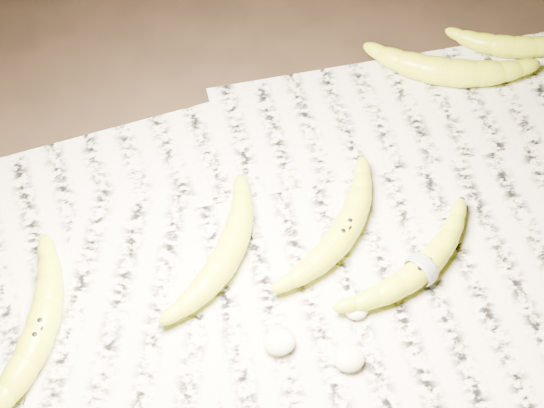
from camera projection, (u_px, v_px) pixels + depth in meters
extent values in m
plane|color=black|center=(297.00, 251.00, 0.94)|extent=(3.00, 3.00, 0.00)
cube|color=beige|center=(328.00, 254.00, 0.94)|extent=(0.90, 0.70, 0.01)
torus|color=white|center=(422.00, 268.00, 0.90)|extent=(0.02, 0.04, 0.04)
ellipsoid|color=#F6EDBE|center=(280.00, 341.00, 0.85)|extent=(0.04, 0.03, 0.02)
ellipsoid|color=#F6EDBE|center=(350.00, 358.00, 0.84)|extent=(0.04, 0.03, 0.02)
ellipsoid|color=#F6EDBE|center=(357.00, 309.00, 0.88)|extent=(0.03, 0.02, 0.02)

